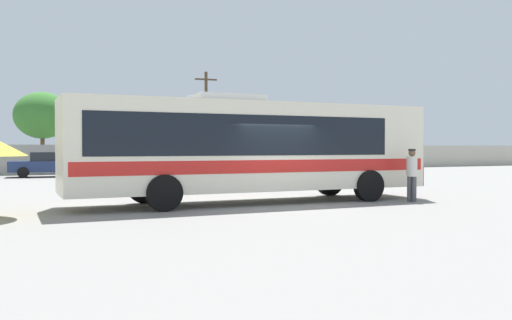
# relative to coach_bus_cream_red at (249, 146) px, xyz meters

# --- Properties ---
(ground_plane) EXTENTS (300.00, 300.00, 0.00)m
(ground_plane) POSITION_rel_coach_bus_cream_red_xyz_m (0.39, 8.92, -1.85)
(ground_plane) COLOR gray
(perimeter_wall) EXTENTS (80.00, 0.30, 1.97)m
(perimeter_wall) POSITION_rel_coach_bus_cream_red_xyz_m (0.39, 22.72, -0.86)
(perimeter_wall) COLOR #B2AD9E
(perimeter_wall) RESTS_ON ground_plane
(coach_bus_cream_red) EXTENTS (11.99, 2.89, 3.46)m
(coach_bus_cream_red) POSITION_rel_coach_bus_cream_red_xyz_m (0.00, 0.00, 0.00)
(coach_bus_cream_red) COLOR silver
(coach_bus_cream_red) RESTS_ON ground_plane
(attendant_by_bus_door) EXTENTS (0.47, 0.47, 1.75)m
(attendant_by_bus_door) POSITION_rel_coach_bus_cream_red_xyz_m (5.02, -1.98, -0.85)
(attendant_by_bus_door) COLOR #4C4C51
(attendant_by_bus_door) RESTS_ON ground_plane
(parked_car_second_dark_blue) EXTENTS (4.64, 2.25, 1.50)m
(parked_car_second_dark_blue) POSITION_rel_coach_bus_cream_red_xyz_m (-4.44, 19.46, -1.05)
(parked_car_second_dark_blue) COLOR navy
(parked_car_second_dark_blue) RESTS_ON ground_plane
(parked_car_third_black) EXTENTS (4.27, 2.02, 1.54)m
(parked_car_third_black) POSITION_rel_coach_bus_cream_red_xyz_m (1.41, 18.60, -1.04)
(parked_car_third_black) COLOR black
(parked_car_third_black) RESTS_ON ground_plane
(parked_car_rightmost_maroon) EXTENTS (4.14, 1.99, 1.53)m
(parked_car_rightmost_maroon) POSITION_rel_coach_bus_cream_red_xyz_m (9.26, 18.36, -1.05)
(parked_car_rightmost_maroon) COLOR maroon
(parked_car_rightmost_maroon) RESTS_ON ground_plane
(utility_pole_far) EXTENTS (1.80, 0.26, 7.80)m
(utility_pole_far) POSITION_rel_coach_bus_cream_red_xyz_m (7.80, 25.15, 2.23)
(utility_pole_far) COLOR #4C3823
(utility_pole_far) RESTS_ON ground_plane
(roadside_tree_midleft) EXTENTS (4.24, 4.24, 6.08)m
(roadside_tree_midleft) POSITION_rel_coach_bus_cream_red_xyz_m (-4.10, 29.39, 2.41)
(roadside_tree_midleft) COLOR brown
(roadside_tree_midleft) RESTS_ON ground_plane
(roadside_tree_midright) EXTENTS (3.36, 3.36, 5.52)m
(roadside_tree_midright) POSITION_rel_coach_bus_cream_red_xyz_m (1.53, 26.08, 2.22)
(roadside_tree_midright) COLOR brown
(roadside_tree_midright) RESTS_ON ground_plane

